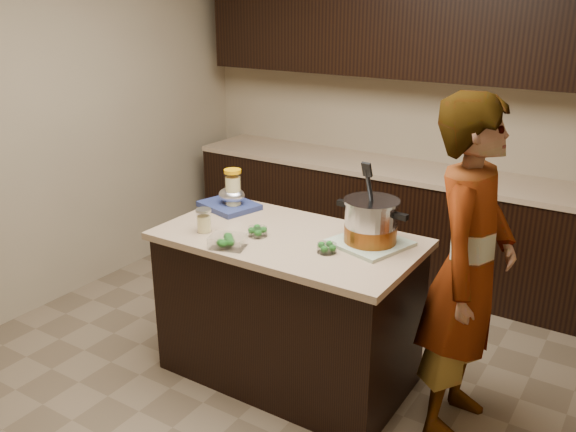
% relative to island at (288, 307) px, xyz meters
% --- Properties ---
extents(ground_plane, '(4.00, 4.00, 0.00)m').
position_rel_island_xyz_m(ground_plane, '(0.00, 0.00, -0.45)').
color(ground_plane, brown).
rests_on(ground_plane, ground).
extents(room_shell, '(4.04, 4.04, 2.72)m').
position_rel_island_xyz_m(room_shell, '(0.00, 0.00, 1.26)').
color(room_shell, tan).
rests_on(room_shell, ground).
extents(back_cabinets, '(3.60, 0.63, 2.33)m').
position_rel_island_xyz_m(back_cabinets, '(0.00, 1.74, 0.49)').
color(back_cabinets, black).
rests_on(back_cabinets, ground).
extents(island, '(1.46, 0.81, 0.90)m').
position_rel_island_xyz_m(island, '(0.00, 0.00, 0.00)').
color(island, black).
rests_on(island, ground).
extents(dish_towel, '(0.45, 0.45, 0.02)m').
position_rel_island_xyz_m(dish_towel, '(0.44, 0.14, 0.46)').
color(dish_towel, '#628459').
rests_on(dish_towel, island).
extents(stock_pot, '(0.42, 0.32, 0.42)m').
position_rel_island_xyz_m(stock_pot, '(0.44, 0.14, 0.57)').
color(stock_pot, '#B7B7BC').
rests_on(stock_pot, dish_towel).
extents(lemonade_pitcher, '(0.14, 0.14, 0.26)m').
position_rel_island_xyz_m(lemonade_pitcher, '(-0.53, 0.19, 0.57)').
color(lemonade_pitcher, '#DBCB86').
rests_on(lemonade_pitcher, island).
extents(mason_jar, '(0.11, 0.11, 0.14)m').
position_rel_island_xyz_m(mason_jar, '(-0.44, -0.20, 0.51)').
color(mason_jar, '#DBCB86').
rests_on(mason_jar, island).
extents(broccoli_tub_left, '(0.14, 0.14, 0.05)m').
position_rel_island_xyz_m(broccoli_tub_left, '(-0.14, -0.09, 0.47)').
color(broccoli_tub_left, silver).
rests_on(broccoli_tub_left, island).
extents(broccoli_tub_right, '(0.12, 0.12, 0.05)m').
position_rel_island_xyz_m(broccoli_tub_right, '(0.29, -0.08, 0.47)').
color(broccoli_tub_right, silver).
rests_on(broccoli_tub_right, island).
extents(broccoli_tub_rect, '(0.22, 0.18, 0.07)m').
position_rel_island_xyz_m(broccoli_tub_rect, '(-0.18, -0.30, 0.48)').
color(broccoli_tub_rect, silver).
rests_on(broccoli_tub_rect, island).
extents(blue_tray, '(0.40, 0.35, 0.13)m').
position_rel_island_xyz_m(blue_tray, '(-0.56, 0.20, 0.49)').
color(blue_tray, navy).
rests_on(blue_tray, island).
extents(person, '(0.43, 0.65, 1.77)m').
position_rel_island_xyz_m(person, '(0.98, 0.12, 0.43)').
color(person, gray).
rests_on(person, ground).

